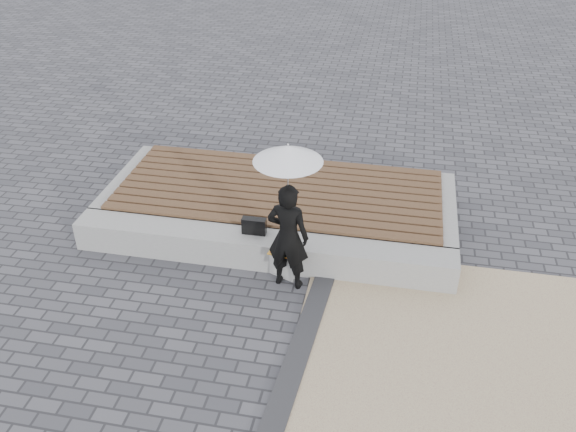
# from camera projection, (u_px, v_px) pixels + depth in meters

# --- Properties ---
(ground) EXTENTS (80.00, 80.00, 0.00)m
(ground) POSITION_uv_depth(u_px,v_px,m) (228.00, 347.00, 6.71)
(ground) COLOR #4A4A4F
(ground) RESTS_ON ground
(terrazzo_zone) EXTENTS (5.00, 5.00, 0.02)m
(terrazzo_zone) POSITION_uv_depth(u_px,v_px,m) (539.00, 430.00, 5.77)
(terrazzo_zone) COLOR #BFB485
(terrazzo_zone) RESTS_ON ground
(edging_band) EXTENTS (0.61, 5.20, 0.04)m
(edging_band) POSITION_uv_depth(u_px,v_px,m) (285.00, 391.00, 6.16)
(edging_band) COLOR #2D2D30
(edging_band) RESTS_ON ground
(seating_ledge) EXTENTS (5.00, 0.45, 0.40)m
(seating_ledge) POSITION_uv_depth(u_px,v_px,m) (261.00, 249.00, 7.93)
(seating_ledge) COLOR #9D9D98
(seating_ledge) RESTS_ON ground
(timber_platform) EXTENTS (5.00, 2.00, 0.40)m
(timber_platform) POSITION_uv_depth(u_px,v_px,m) (279.00, 202.00, 8.92)
(timber_platform) COLOR #999894
(timber_platform) RESTS_ON ground
(timber_decking) EXTENTS (4.60, 2.00, 0.04)m
(timber_decking) POSITION_uv_depth(u_px,v_px,m) (279.00, 189.00, 8.80)
(timber_decking) COLOR brown
(timber_decking) RESTS_ON timber_platform
(woman) EXTENTS (0.56, 0.41, 1.41)m
(woman) POSITION_uv_depth(u_px,v_px,m) (288.00, 237.00, 7.27)
(woman) COLOR black
(woman) RESTS_ON ground
(parasol) EXTENTS (0.79, 0.79, 1.00)m
(parasol) POSITION_uv_depth(u_px,v_px,m) (288.00, 154.00, 6.67)
(parasol) COLOR #B0AFB5
(parasol) RESTS_ON ground
(handbag) EXTENTS (0.31, 0.11, 0.22)m
(handbag) POSITION_uv_depth(u_px,v_px,m) (254.00, 226.00, 7.82)
(handbag) COLOR black
(handbag) RESTS_ON seating_ledge
(canvas_tote) EXTENTS (0.41, 0.29, 0.39)m
(canvas_tote) POSITION_uv_depth(u_px,v_px,m) (284.00, 262.00, 7.69)
(canvas_tote) COLOR silver
(canvas_tote) RESTS_ON ground
(magazine) EXTENTS (0.37, 0.29, 0.01)m
(magazine) POSITION_uv_depth(u_px,v_px,m) (283.00, 251.00, 7.54)
(magazine) COLOR red
(magazine) RESTS_ON canvas_tote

